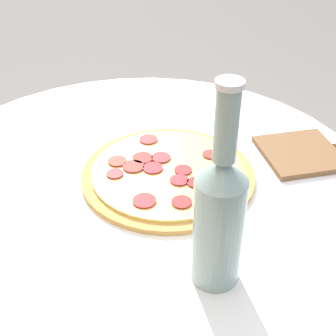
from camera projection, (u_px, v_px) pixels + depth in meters
table at (141, 248)px, 1.01m from camera, size 0.92×0.92×0.68m
pizza at (168, 173)px, 0.89m from camera, size 0.33×0.33×0.02m
beer_bottle at (219, 215)px, 0.63m from camera, size 0.07×0.07×0.31m
pizza_paddle at (313, 151)px, 0.96m from camera, size 0.22×0.30×0.02m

